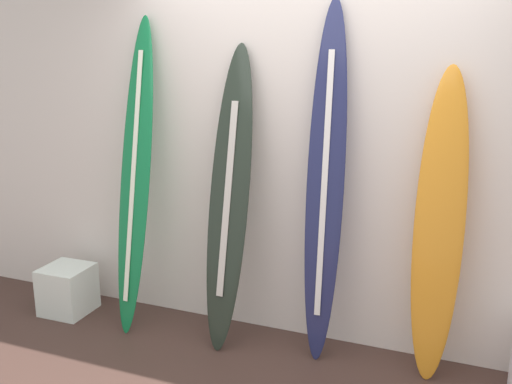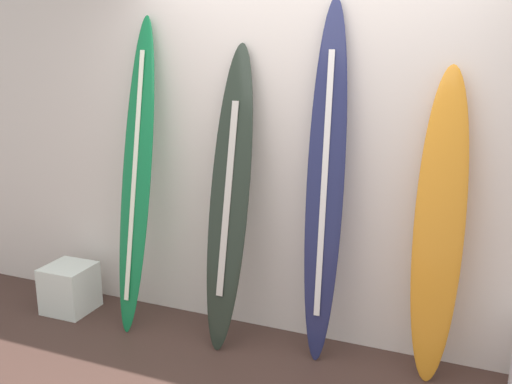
{
  "view_description": "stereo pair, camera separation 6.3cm",
  "coord_description": "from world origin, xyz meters",
  "px_view_note": "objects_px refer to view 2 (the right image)",
  "views": [
    {
      "loc": [
        1.04,
        -2.41,
        2.02
      ],
      "look_at": [
        -0.3,
        0.95,
        1.08
      ],
      "focal_mm": 40.72,
      "sensor_mm": 36.0,
      "label": 1
    },
    {
      "loc": [
        1.1,
        -2.39,
        2.02
      ],
      "look_at": [
        -0.3,
        0.95,
        1.08
      ],
      "focal_mm": 40.72,
      "sensor_mm": 36.0,
      "label": 2
    }
  ],
  "objects_px": {
    "surfboard_emerald": "(137,177)",
    "surfboard_navy": "(325,189)",
    "surfboard_sunset": "(439,229)",
    "display_block_left": "(70,288)",
    "surfboard_charcoal": "(229,201)"
  },
  "relations": [
    {
      "from": "surfboard_charcoal",
      "to": "surfboard_navy",
      "type": "xyz_separation_m",
      "value": [
        0.63,
        0.07,
        0.13
      ]
    },
    {
      "from": "surfboard_charcoal",
      "to": "display_block_left",
      "type": "bearing_deg",
      "value": -176.4
    },
    {
      "from": "surfboard_sunset",
      "to": "display_block_left",
      "type": "distance_m",
      "value": 2.77
    },
    {
      "from": "surfboard_navy",
      "to": "display_block_left",
      "type": "distance_m",
      "value": 2.18
    },
    {
      "from": "surfboard_charcoal",
      "to": "display_block_left",
      "type": "relative_size",
      "value": 5.57
    },
    {
      "from": "surfboard_sunset",
      "to": "surfboard_navy",
      "type": "bearing_deg",
      "value": 179.95
    },
    {
      "from": "surfboard_emerald",
      "to": "surfboard_navy",
      "type": "height_order",
      "value": "surfboard_navy"
    },
    {
      "from": "surfboard_emerald",
      "to": "surfboard_charcoal",
      "type": "bearing_deg",
      "value": 1.29
    },
    {
      "from": "surfboard_navy",
      "to": "display_block_left",
      "type": "relative_size",
      "value": 6.31
    },
    {
      "from": "surfboard_sunset",
      "to": "surfboard_emerald",
      "type": "bearing_deg",
      "value": -177.59
    },
    {
      "from": "display_block_left",
      "to": "surfboard_charcoal",
      "type": "bearing_deg",
      "value": 3.6
    },
    {
      "from": "surfboard_navy",
      "to": "surfboard_sunset",
      "type": "xyz_separation_m",
      "value": [
        0.7,
        -0.0,
        -0.17
      ]
    },
    {
      "from": "surfboard_navy",
      "to": "surfboard_emerald",
      "type": "bearing_deg",
      "value": -176.31
    },
    {
      "from": "surfboard_sunset",
      "to": "display_block_left",
      "type": "relative_size",
      "value": 5.25
    },
    {
      "from": "surfboard_navy",
      "to": "display_block_left",
      "type": "bearing_deg",
      "value": -175.51
    }
  ]
}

